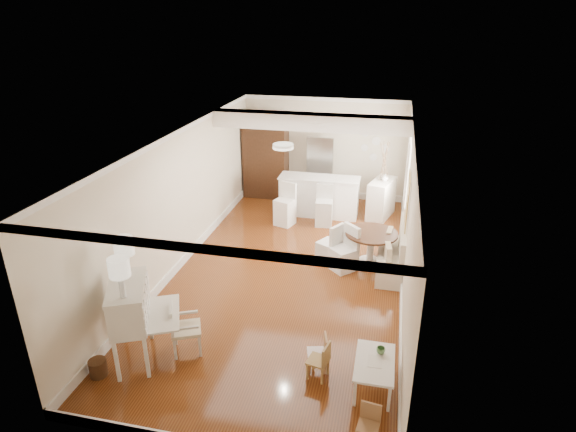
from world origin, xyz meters
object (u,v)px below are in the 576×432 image
at_px(wicker_basket, 98,368).
at_px(slip_chair_near, 344,249).
at_px(slip_chair_far, 330,242).
at_px(fridge, 333,170).
at_px(kids_chair_c, 368,426).
at_px(secretary_bureau, 132,323).
at_px(kids_chair_a, 318,360).
at_px(kids_table, 374,374).
at_px(bar_stool_right, 324,206).
at_px(dining_table, 370,249).
at_px(bar_stool_left, 285,205).
at_px(pantry_cabinet, 266,157).
at_px(kids_chair_b, 317,353).
at_px(sideboard, 381,199).
at_px(breakfast_counter, 319,196).
at_px(gustavian_armchair, 186,328).

distance_m(wicker_basket, slip_chair_near, 5.02).
bearing_deg(slip_chair_far, slip_chair_near, 79.85).
xyz_separation_m(wicker_basket, fridge, (2.35, 7.74, 0.77)).
distance_m(kids_chair_c, fridge, 8.26).
xyz_separation_m(kids_chair_c, fridge, (-1.56, 8.08, 0.63)).
relative_size(secretary_bureau, kids_chair_a, 2.18).
distance_m(kids_table, bar_stool_right, 5.65).
xyz_separation_m(dining_table, bar_stool_left, (-2.20, 1.63, 0.16)).
bearing_deg(slip_chair_far, pantry_cabinet, -116.05).
xyz_separation_m(kids_chair_b, sideboard, (0.65, 6.07, 0.20)).
xyz_separation_m(kids_chair_a, pantry_cabinet, (-2.67, 7.10, 0.85)).
distance_m(breakfast_counter, fridge, 1.14).
relative_size(kids_table, bar_stool_right, 0.88).
xyz_separation_m(gustavian_armchair, sideboard, (2.69, 6.08, 0.08)).
distance_m(kids_table, kids_chair_c, 0.97).
distance_m(kids_chair_a, slip_chair_far, 3.56).
distance_m(gustavian_armchair, kids_table, 2.89).
distance_m(kids_table, kids_chair_a, 0.80).
relative_size(bar_stool_right, sideboard, 0.98).
xyz_separation_m(wicker_basket, kids_chair_b, (3.08, 0.83, 0.17)).
height_order(kids_chair_a, sideboard, sideboard).
height_order(breakfast_counter, fridge, fridge).
height_order(dining_table, breakfast_counter, breakfast_counter).
bearing_deg(bar_stool_left, gustavian_armchair, -75.20).
distance_m(secretary_bureau, slip_chair_far, 4.47).
distance_m(kids_chair_a, slip_chair_near, 3.26).
bearing_deg(kids_chair_a, slip_chair_near, -166.56).
height_order(wicker_basket, kids_chair_a, kids_chair_a).
distance_m(wicker_basket, kids_table, 3.97).
bearing_deg(kids_chair_c, slip_chair_far, 112.47).
bearing_deg(slip_chair_far, kids_chair_b, 35.84).
bearing_deg(dining_table, sideboard, 87.90).
bearing_deg(bar_stool_left, slip_chair_near, -30.12).
xyz_separation_m(fridge, sideboard, (1.38, -0.84, -0.41)).
height_order(gustavian_armchair, sideboard, sideboard).
xyz_separation_m(secretary_bureau, slip_chair_near, (2.76, 3.47, -0.18)).
bearing_deg(slip_chair_far, bar_stool_left, -110.26).
distance_m(kids_chair_c, bar_stool_right, 6.59).
relative_size(dining_table, slip_chair_far, 1.22).
height_order(secretary_bureau, kids_chair_a, secretary_bureau).
height_order(secretary_bureau, slip_chair_far, secretary_bureau).
bearing_deg(breakfast_counter, wicker_basket, -107.82).
bearing_deg(bar_stool_right, wicker_basket, -116.79).
bearing_deg(breakfast_counter, bar_stool_right, -70.07).
distance_m(slip_chair_near, fridge, 3.91).
distance_m(gustavian_armchair, sideboard, 6.65).
distance_m(fridge, sideboard, 1.66).
bearing_deg(gustavian_armchair, kids_chair_b, -114.15).
height_order(slip_chair_far, fridge, fridge).
height_order(bar_stool_right, pantry_cabinet, pantry_cabinet).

